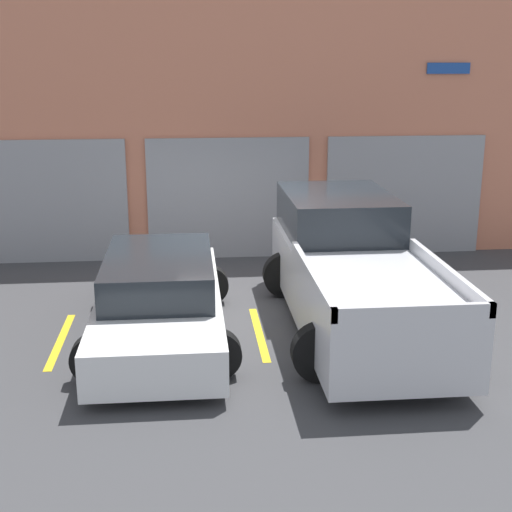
# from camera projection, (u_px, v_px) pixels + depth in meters

# --- Properties ---
(ground_plane) EXTENTS (28.00, 28.00, 0.00)m
(ground_plane) POSITION_uv_depth(u_px,v_px,m) (251.00, 303.00, 12.33)
(ground_plane) COLOR #3D3D3F
(shophouse_building) EXTENTS (15.74, 0.68, 5.24)m
(shophouse_building) POSITION_uv_depth(u_px,v_px,m) (236.00, 134.00, 14.78)
(shophouse_building) COLOR #D17A5B
(shophouse_building) RESTS_ON ground
(pickup_truck) EXTENTS (2.51, 5.54, 1.88)m
(pickup_truck) POSITION_uv_depth(u_px,v_px,m) (352.00, 270.00, 11.16)
(pickup_truck) COLOR silver
(pickup_truck) RESTS_ON ground
(sedan_white) EXTENTS (2.23, 4.79, 1.26)m
(sedan_white) POSITION_uv_depth(u_px,v_px,m) (160.00, 299.00, 10.69)
(sedan_white) COLOR white
(sedan_white) RESTS_ON ground
(parking_stripe_far_left) EXTENTS (0.12, 2.20, 0.01)m
(parking_stripe_far_left) POSITION_uv_depth(u_px,v_px,m) (61.00, 340.00, 10.68)
(parking_stripe_far_left) COLOR gold
(parking_stripe_far_left) RESTS_ON ground
(parking_stripe_left) EXTENTS (0.12, 2.20, 0.01)m
(parking_stripe_left) POSITION_uv_depth(u_px,v_px,m) (259.00, 333.00, 10.96)
(parking_stripe_left) COLOR gold
(parking_stripe_left) RESTS_ON ground
(parking_stripe_centre) EXTENTS (0.12, 2.20, 0.01)m
(parking_stripe_centre) POSITION_uv_depth(u_px,v_px,m) (448.00, 326.00, 11.24)
(parking_stripe_centre) COLOR gold
(parking_stripe_centre) RESTS_ON ground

